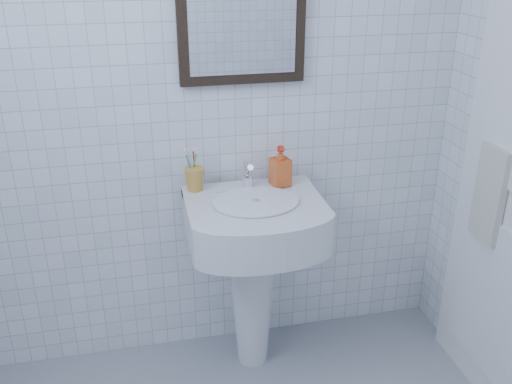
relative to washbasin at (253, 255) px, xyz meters
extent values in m
cube|color=white|center=(-0.17, 0.21, 0.69)|extent=(2.20, 0.02, 2.50)
cone|color=silver|center=(0.00, 0.02, -0.22)|extent=(0.21, 0.21, 0.68)
cube|color=silver|center=(0.00, -0.03, 0.18)|extent=(0.54, 0.39, 0.16)
cube|color=silver|center=(0.00, 0.12, 0.25)|extent=(0.54, 0.10, 0.03)
cylinder|color=white|center=(0.00, -0.05, 0.27)|extent=(0.34, 0.34, 0.01)
cylinder|color=silver|center=(0.00, 0.10, 0.29)|extent=(0.05, 0.05, 0.05)
cylinder|color=silver|center=(0.00, 0.09, 0.35)|extent=(0.02, 0.09, 0.07)
cylinder|color=silver|center=(0.00, 0.12, 0.33)|extent=(0.03, 0.05, 0.09)
imported|color=red|center=(0.14, 0.10, 0.35)|extent=(0.09, 0.09, 0.17)
cube|color=black|center=(0.00, 0.20, 0.99)|extent=(0.50, 0.04, 0.62)
cube|color=white|center=(0.00, 0.18, 0.99)|extent=(0.42, 0.00, 0.54)
torus|color=silver|center=(0.89, -0.27, 0.49)|extent=(0.01, 0.18, 0.18)
cube|color=beige|center=(0.87, -0.27, 0.31)|extent=(0.03, 0.16, 0.38)
camera|label=1|loc=(-0.44, -2.02, 1.21)|focal=40.00mm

